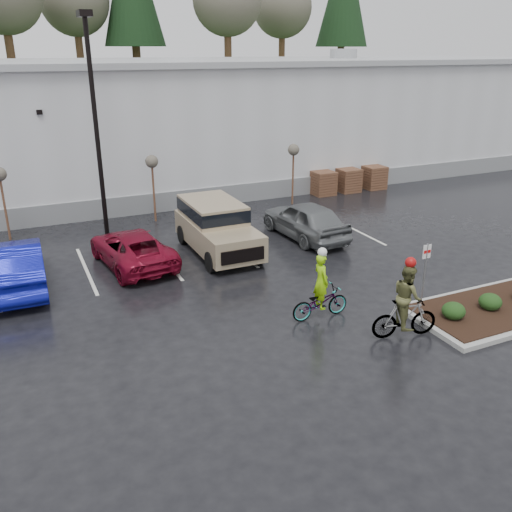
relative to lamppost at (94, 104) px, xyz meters
name	(u,v)px	position (x,y,z in m)	size (l,w,h in m)	color
ground	(322,335)	(4.00, -12.00, -5.69)	(120.00, 120.00, 0.00)	black
warehouse	(138,121)	(4.00, 9.99, -2.04)	(60.50, 15.50, 7.20)	silver
wooded_ridge	(84,101)	(4.00, 33.00, -2.69)	(80.00, 25.00, 6.00)	#223D19
lamppost	(94,104)	(0.00, 0.00, 0.00)	(0.50, 1.00, 9.22)	black
sapling_west	(0,178)	(-4.00, 1.00, -2.96)	(0.60, 0.60, 3.20)	#492C1D
sapling_mid	(152,165)	(2.50, 1.00, -2.96)	(0.60, 0.60, 3.20)	#492C1D
sapling_east	(293,153)	(10.00, 1.00, -2.96)	(0.60, 0.60, 3.20)	#492C1D
pallet_stack_a	(323,183)	(12.50, 2.00, -5.01)	(1.20, 1.20, 1.35)	#492C1D
pallet_stack_b	(348,180)	(14.20, 2.00, -5.01)	(1.20, 1.20, 1.35)	#492C1D
pallet_stack_c	(374,177)	(16.00, 2.00, -5.01)	(1.20, 1.20, 1.35)	#492C1D
shrub_a	(454,311)	(8.00, -13.00, -5.27)	(0.70, 0.70, 0.52)	#173512
shrub_b	(490,302)	(9.50, -13.00, -5.27)	(0.70, 0.70, 0.52)	#173512
fire_lane_sign	(425,268)	(7.80, -11.80, -4.28)	(0.30, 0.05, 2.20)	gray
car_blue	(16,265)	(-3.87, -4.65, -4.84)	(1.78, 5.11, 1.68)	#0D1290
car_red	(132,248)	(0.24, -4.20, -5.01)	(2.23, 4.84, 1.34)	maroon
suv_tan	(218,229)	(3.70, -4.35, -4.66)	(2.20, 5.10, 2.06)	#9A8768
car_grey	(305,220)	(7.86, -4.14, -4.86)	(1.95, 4.84, 1.65)	slate
cyclist_hivis	(320,296)	(4.52, -10.98, -4.97)	(1.90, 0.67, 2.30)	#3F3F44
cyclist_olive	(406,309)	(6.11, -13.02, -4.80)	(1.97, 1.00, 2.46)	#3F3F44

